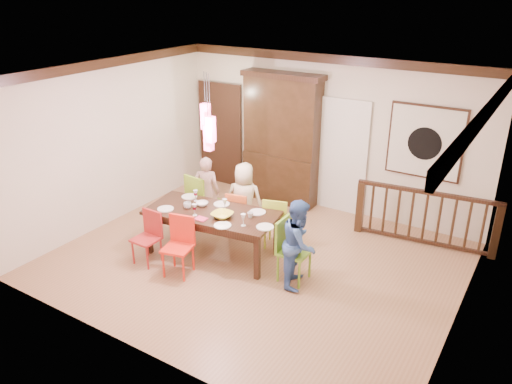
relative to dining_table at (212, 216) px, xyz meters
The scene contains 37 objects.
floor 0.98m from the dining_table, 14.26° to the left, with size 6.00×6.00×0.00m, color #9A6A4A.
ceiling 2.35m from the dining_table, 14.26° to the left, with size 6.00×6.00×0.00m, color white.
wall_back 2.88m from the dining_table, 75.28° to the left, with size 6.00×6.00×0.00m, color silver.
wall_left 2.43m from the dining_table, behind, with size 5.00×5.00×0.00m, color silver.
wall_right 3.79m from the dining_table, ahead, with size 5.00×5.00×0.00m, color silver.
crown_molding 2.27m from the dining_table, 14.26° to the left, with size 6.00×5.00×0.16m, color black, non-canonical shape.
panel_door 3.15m from the dining_table, 122.83° to the left, with size 1.04×0.07×2.24m, color black.
white_doorway 2.87m from the dining_table, 68.27° to the left, with size 0.97×0.05×2.22m, color silver.
painting 3.76m from the dining_table, 46.52° to the left, with size 1.25×0.06×1.25m.
pendant_cluster 1.44m from the dining_table, 32.01° to the right, with size 0.27×0.21×1.14m.
dining_table is the anchor object (origin of this frame).
chair_far_left 1.03m from the dining_table, 135.44° to the left, with size 0.50×0.50×1.00m.
chair_far_mid 0.77m from the dining_table, 87.27° to the left, with size 0.44×0.44×0.84m.
chair_far_right 1.09m from the dining_table, 46.54° to the left, with size 0.50×0.50×0.89m.
chair_near_left 1.05m from the dining_table, 132.64° to the right, with size 0.38×0.38×0.83m.
chair_near_mid 0.78m from the dining_table, 95.47° to the right, with size 0.48×0.48×0.90m.
chair_end_right 1.47m from the dining_table, ahead, with size 0.44×0.44×0.95m.
china_hutch 2.55m from the dining_table, 93.25° to the left, with size 1.61×0.46×2.54m.
balustrade 3.51m from the dining_table, 37.45° to the left, with size 2.30×0.34×0.96m.
person_far_left 1.07m from the dining_table, 131.38° to the left, with size 0.47×0.31×1.29m, color beige.
person_far_mid 0.82m from the dining_table, 84.80° to the left, with size 0.64×0.42×1.31m, color beige.
person_end_right 1.57m from the dining_table, ahead, with size 0.64×0.50×1.31m, color #3D62AB.
serving_bowl 0.30m from the dining_table, 17.31° to the right, with size 0.32×0.32×0.08m, color yellow.
small_bowl 0.30m from the dining_table, 159.73° to the left, with size 0.20×0.20×0.06m, color white.
cup_left 0.43m from the dining_table, 165.02° to the right, with size 0.13×0.13×0.10m, color silver.
cup_right 0.66m from the dining_table, 12.51° to the left, with size 0.09×0.09×0.09m, color silver.
plate_far_left 0.71m from the dining_table, 158.50° to the left, with size 0.26×0.26×0.01m, color white.
plate_far_mid 0.31m from the dining_table, 93.78° to the left, with size 0.26×0.26×0.01m, color white.
plate_far_right 0.73m from the dining_table, 28.94° to the left, with size 0.26×0.26×0.01m, color white.
plate_near_left 0.75m from the dining_table, 154.16° to the right, with size 0.26×0.26×0.01m, color white.
plate_near_mid 0.55m from the dining_table, 35.71° to the right, with size 0.26×0.26×0.01m, color white.
plate_end_right 1.00m from the dining_table, ahead, with size 0.26×0.26×0.01m, color white.
wine_glass_a 0.53m from the dining_table, 157.69° to the left, with size 0.08×0.08×0.19m, color #590C19, non-canonical shape.
wine_glass_b 0.28m from the dining_table, 45.81° to the left, with size 0.08×0.08×0.19m, color silver, non-canonical shape.
wine_glass_c 0.34m from the dining_table, 118.09° to the right, with size 0.08×0.08×0.19m, color #590C19, non-canonical shape.
wine_glass_d 0.73m from the dining_table, 11.76° to the right, with size 0.08×0.08×0.19m, color silver, non-canonical shape.
napkin 0.32m from the dining_table, 84.52° to the right, with size 0.18×0.14×0.01m, color #D83359.
Camera 1 is at (3.63, -5.80, 4.09)m, focal length 35.00 mm.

